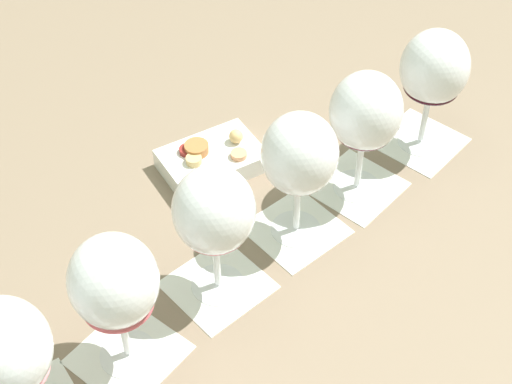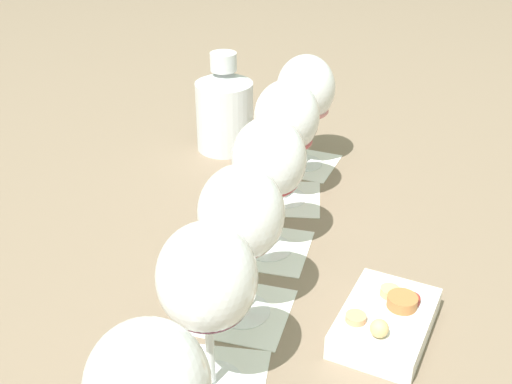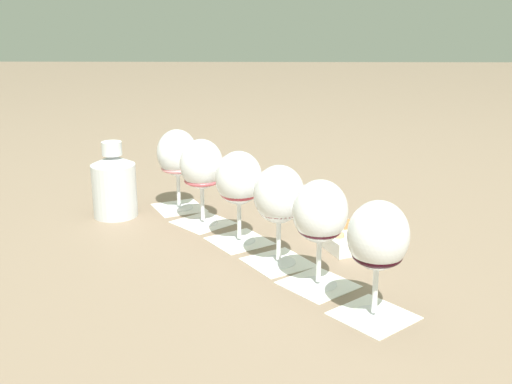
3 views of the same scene
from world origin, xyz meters
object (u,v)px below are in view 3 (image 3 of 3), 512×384
wine_glass_0 (177,156)px  wine_glass_2 (239,182)px  ceramic_vase (114,184)px  wine_glass_1 (202,167)px  snack_dish (343,236)px  wine_glass_3 (279,198)px  wine_glass_5 (378,240)px  wine_glass_4 (320,216)px

wine_glass_0 → wine_glass_2: bearing=-54.9°
wine_glass_0 → ceramic_vase: size_ratio=1.08×
wine_glass_1 → snack_dish: (0.30, -0.13, -0.11)m
wine_glass_1 → wine_glass_2: size_ratio=1.00×
wine_glass_0 → wine_glass_2: size_ratio=1.00×
wine_glass_2 → wine_glass_3: (0.08, -0.11, -0.00)m
wine_glass_0 → snack_dish: bearing=-32.3°
wine_glass_1 → wine_glass_5: bearing=-54.4°
wine_glass_1 → wine_glass_3: same height
wine_glass_2 → wine_glass_5: size_ratio=1.00×
wine_glass_0 → ceramic_vase: (-0.14, -0.06, -0.05)m
wine_glass_0 → wine_glass_3: bearing=-54.8°
ceramic_vase → wine_glass_2: bearing=-28.6°
wine_glass_4 → snack_dish: bearing=71.5°
wine_glass_1 → ceramic_vase: (-0.21, 0.05, -0.05)m
wine_glass_5 → ceramic_vase: wine_glass_5 is taller
wine_glass_3 → wine_glass_4: size_ratio=1.00×
wine_glass_1 → wine_glass_3: bearing=-53.6°
wine_glass_4 → wine_glass_5: same height
snack_dish → wine_glass_0: bearing=147.7°
wine_glass_5 → wine_glass_0: bearing=125.0°
wine_glass_1 → ceramic_vase: wine_glass_1 is taller
wine_glass_3 → wine_glass_5: 0.26m
wine_glass_5 → ceramic_vase: bearing=137.0°
wine_glass_1 → wine_glass_2: bearing=-52.5°
wine_glass_2 → wine_glass_5: 0.40m
wine_glass_2 → wine_glass_3: bearing=-54.7°
wine_glass_0 → snack_dish: 0.45m
wine_glass_0 → wine_glass_5: same height
wine_glass_0 → wine_glass_3: size_ratio=1.00×
wine_glass_2 → ceramic_vase: 0.34m
wine_glass_2 → wine_glass_4: (0.15, -0.21, -0.00)m
wine_glass_3 → ceramic_vase: size_ratio=1.08×
wine_glass_1 → wine_glass_3: 0.28m
wine_glass_3 → ceramic_vase: wine_glass_3 is taller
wine_glass_2 → wine_glass_4: size_ratio=1.00×
snack_dish → wine_glass_2: bearing=176.5°
wine_glass_3 → snack_dish: bearing=36.4°
snack_dish → wine_glass_4: bearing=-108.5°
wine_glass_4 → ceramic_vase: wine_glass_4 is taller
wine_glass_0 → wine_glass_2: same height
wine_glass_4 → ceramic_vase: 0.58m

